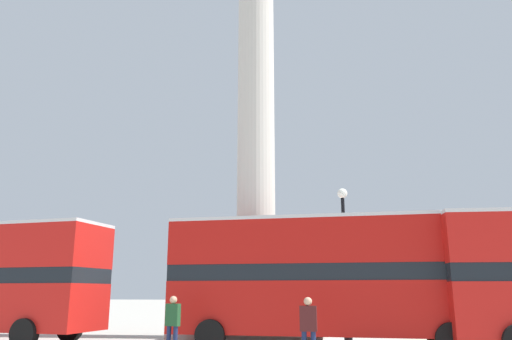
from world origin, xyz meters
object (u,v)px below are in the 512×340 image
Objects in this scene: bus_c at (326,275)px; pedestrian_near_lamp at (173,321)px; monument_column at (256,184)px; pedestrian_by_plinth at (308,326)px; street_lamp at (345,257)px.

bus_c is 6.15× the size of pedestrian_near_lamp.
monument_column is 8.51m from pedestrian_near_lamp.
bus_c reaches higher than pedestrian_near_lamp.
bus_c is (3.20, -3.77, -4.15)m from monument_column.
pedestrian_by_plinth is (4.30, -1.24, -0.01)m from pedestrian_near_lamp.
street_lamp is (3.83, -1.75, -3.42)m from monument_column.
bus_c reaches higher than pedestrian_by_plinth.
bus_c is 4.01m from pedestrian_by_plinth.
pedestrian_near_lamp reaches higher than pedestrian_by_plinth.
monument_column is 13.06× the size of pedestrian_by_plinth.
monument_column reaches higher than bus_c.
pedestrian_near_lamp is at bearing -139.42° from street_lamp.
monument_column is at bearing -86.79° from pedestrian_near_lamp.
bus_c is at bearing -107.42° from street_lamp.
pedestrian_by_plinth is at bearing -69.07° from monument_column.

